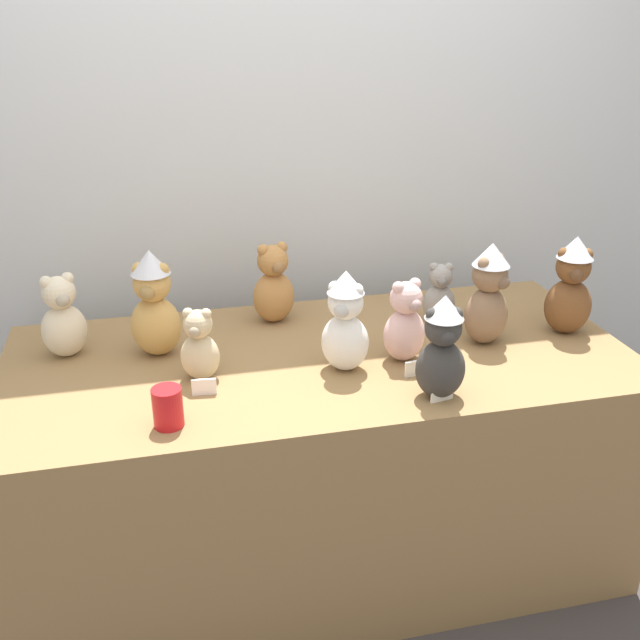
# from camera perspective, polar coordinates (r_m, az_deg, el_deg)

# --- Properties ---
(ground_plane) EXTENTS (10.00, 10.00, 0.00)m
(ground_plane) POSITION_cam_1_polar(r_m,az_deg,el_deg) (2.56, 1.36, -21.37)
(ground_plane) COLOR #3D3838
(wall_back) EXTENTS (7.00, 0.08, 2.60)m
(wall_back) POSITION_cam_1_polar(r_m,az_deg,el_deg) (2.78, -3.36, 13.10)
(wall_back) COLOR silver
(wall_back) RESTS_ON ground_plane
(display_table) EXTENTS (1.98, 0.90, 0.79)m
(display_table) POSITION_cam_1_polar(r_m,az_deg,el_deg) (2.49, -0.00, -10.92)
(display_table) COLOR olive
(display_table) RESTS_ON ground_plane
(teddy_bear_charcoal) EXTENTS (0.15, 0.13, 0.31)m
(teddy_bear_charcoal) POSITION_cam_1_polar(r_m,az_deg,el_deg) (2.01, 9.64, -2.25)
(teddy_bear_charcoal) COLOR #383533
(teddy_bear_charcoal) RESTS_ON display_table
(teddy_bear_blush) EXTENTS (0.16, 0.15, 0.27)m
(teddy_bear_blush) POSITION_cam_1_polar(r_m,az_deg,el_deg) (2.22, 6.75, -0.26)
(teddy_bear_blush) COLOR beige
(teddy_bear_blush) RESTS_ON display_table
(teddy_bear_mocha) EXTENTS (0.20, 0.19, 0.34)m
(teddy_bear_mocha) POSITION_cam_1_polar(r_m,az_deg,el_deg) (2.37, 13.19, 1.94)
(teddy_bear_mocha) COLOR #7F6047
(teddy_bear_mocha) RESTS_ON display_table
(teddy_bear_chestnut) EXTENTS (0.19, 0.17, 0.34)m
(teddy_bear_chestnut) POSITION_cam_1_polar(r_m,az_deg,el_deg) (2.52, 19.25, 2.51)
(teddy_bear_chestnut) COLOR brown
(teddy_bear_chestnut) RESTS_ON display_table
(teddy_bear_honey) EXTENTS (0.19, 0.17, 0.35)m
(teddy_bear_honey) POSITION_cam_1_polar(r_m,az_deg,el_deg) (2.28, -13.03, 1.19)
(teddy_bear_honey) COLOR tan
(teddy_bear_honey) RESTS_ON display_table
(teddy_bear_sand) EXTENTS (0.14, 0.13, 0.23)m
(teddy_bear_sand) POSITION_cam_1_polar(r_m,az_deg,el_deg) (2.13, -9.55, -2.09)
(teddy_bear_sand) COLOR #CCB78E
(teddy_bear_sand) RESTS_ON display_table
(teddy_bear_caramel) EXTENTS (0.17, 0.15, 0.29)m
(teddy_bear_caramel) POSITION_cam_1_polar(r_m,az_deg,el_deg) (2.48, -3.71, 2.74)
(teddy_bear_caramel) COLOR #B27A42
(teddy_bear_caramel) RESTS_ON display_table
(teddy_bear_ash) EXTENTS (0.13, 0.12, 0.22)m
(teddy_bear_ash) POSITION_cam_1_polar(r_m,az_deg,el_deg) (2.52, 9.46, 1.98)
(teddy_bear_ash) COLOR gray
(teddy_bear_ash) RESTS_ON display_table
(teddy_bear_snow) EXTENTS (0.19, 0.18, 0.32)m
(teddy_bear_snow) POSITION_cam_1_polar(r_m,az_deg,el_deg) (2.14, 2.01, -0.18)
(teddy_bear_snow) COLOR white
(teddy_bear_snow) RESTS_ON display_table
(teddy_bear_cream) EXTENTS (0.17, 0.16, 0.27)m
(teddy_bear_cream) POSITION_cam_1_polar(r_m,az_deg,el_deg) (2.37, -19.72, 0.11)
(teddy_bear_cream) COLOR beige
(teddy_bear_cream) RESTS_ON display_table
(party_cup_red) EXTENTS (0.08, 0.08, 0.11)m
(party_cup_red) POSITION_cam_1_polar(r_m,az_deg,el_deg) (1.94, -11.98, -6.79)
(party_cup_red) COLOR red
(party_cup_red) RESTS_ON display_table
(name_card_front_left) EXTENTS (0.07, 0.02, 0.05)m
(name_card_front_left) POSITION_cam_1_polar(r_m,az_deg,el_deg) (2.05, 9.67, -5.71)
(name_card_front_left) COLOR white
(name_card_front_left) RESTS_ON display_table
(name_card_front_middle) EXTENTS (0.07, 0.01, 0.05)m
(name_card_front_middle) POSITION_cam_1_polar(r_m,az_deg,el_deg) (2.08, -9.18, -5.26)
(name_card_front_middle) COLOR white
(name_card_front_middle) RESTS_ON display_table
(name_card_front_right) EXTENTS (0.07, 0.02, 0.05)m
(name_card_front_right) POSITION_cam_1_polar(r_m,az_deg,el_deg) (2.17, 7.61, -3.81)
(name_card_front_right) COLOR white
(name_card_front_right) RESTS_ON display_table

